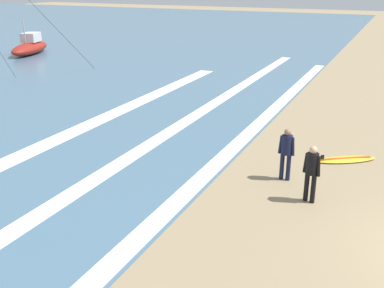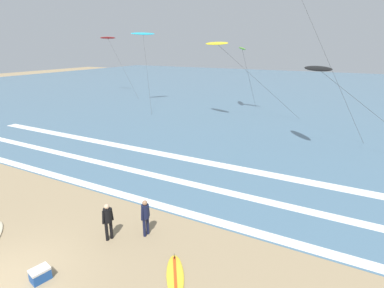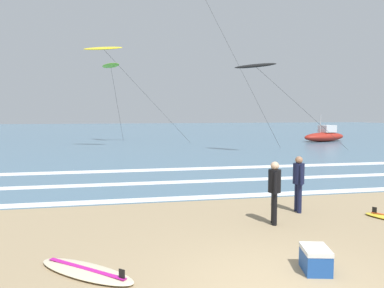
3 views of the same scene
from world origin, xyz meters
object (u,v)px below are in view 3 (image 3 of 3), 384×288
object	(u,v)px
cooler_box	(316,259)
kite_black_low_near	(255,66)
kite_lime_high_left	(111,66)
surfer_mid_group	(299,179)
surfboard_foreground_flat	(86,271)
offshore_boat	(325,136)
surfer_left_near	(274,187)
kite_yellow_far_right	(103,49)

from	to	relation	value
cooler_box	kite_black_low_near	bearing A→B (deg)	72.47
kite_lime_high_left	cooler_box	xyz separation A→B (m)	(3.91, -30.09, -6.95)
surfer_mid_group	surfboard_foreground_flat	distance (m)	6.44
offshore_boat	surfer_left_near	bearing A→B (deg)	-123.13
kite_black_low_near	cooler_box	size ratio (longest dim) A/B	13.42
surfer_left_near	kite_lime_high_left	distance (m)	28.30
surfboard_foreground_flat	kite_black_low_near	world-z (taller)	kite_black_low_near
kite_lime_high_left	kite_yellow_far_right	size ratio (longest dim) A/B	0.79
kite_black_low_near	surfer_mid_group	bearing A→B (deg)	-106.09
kite_yellow_far_right	kite_lime_high_left	bearing A→B (deg)	85.81
surfer_mid_group	offshore_boat	bearing A→B (deg)	57.76
surfboard_foreground_flat	offshore_boat	distance (m)	34.06
surfboard_foreground_flat	kite_yellow_far_right	world-z (taller)	kite_yellow_far_right
kite_lime_high_left	offshore_boat	world-z (taller)	kite_lime_high_left
surfboard_foreground_flat	kite_black_low_near	distance (m)	21.14
cooler_box	offshore_boat	bearing A→B (deg)	58.94
surfer_mid_group	kite_lime_high_left	bearing A→B (deg)	101.81
offshore_boat	cooler_box	bearing A→B (deg)	-121.06
kite_lime_high_left	kite_yellow_far_right	world-z (taller)	kite_yellow_far_right
kite_black_low_near	kite_lime_high_left	xyz separation A→B (m)	(-9.74, 11.63, 1.19)
kite_yellow_far_right	offshore_boat	size ratio (longest dim) A/B	1.72
kite_black_low_near	kite_yellow_far_right	world-z (taller)	kite_yellow_far_right
surfboard_foreground_flat	kite_yellow_far_right	bearing A→B (deg)	90.87
surfer_left_near	surfboard_foreground_flat	xyz separation A→B (m)	(-4.45, -2.11, -0.91)
surfer_mid_group	kite_black_low_near	size ratio (longest dim) A/B	0.17
surfer_mid_group	surfer_left_near	xyz separation A→B (m)	(-1.14, -0.95, 0.00)
surfer_mid_group	cooler_box	size ratio (longest dim) A/B	2.29
kite_yellow_far_right	surfer_left_near	bearing A→B (deg)	-77.19
surfboard_foreground_flat	kite_black_low_near	size ratio (longest dim) A/B	0.21
surfer_mid_group	kite_black_low_near	bearing A→B (deg)	73.91
surfer_mid_group	kite_yellow_far_right	size ratio (longest dim) A/B	0.17
kite_black_low_near	surfer_left_near	bearing A→B (deg)	-108.99
surfboard_foreground_flat	cooler_box	size ratio (longest dim) A/B	2.83
kite_yellow_far_right	kite_black_low_near	bearing A→B (deg)	-28.32
surfer_left_near	kite_black_low_near	xyz separation A→B (m)	(5.38, 15.63, 5.02)
kite_lime_high_left	offshore_boat	bearing A→B (deg)	-6.48
surfer_mid_group	offshore_boat	size ratio (longest dim) A/B	0.29
kite_lime_high_left	surfer_left_near	bearing A→B (deg)	-80.92
surfer_left_near	cooler_box	xyz separation A→B (m)	(-0.45, -2.82, -0.74)
surfer_mid_group	kite_black_low_near	distance (m)	16.09
offshore_boat	kite_black_low_near	bearing A→B (deg)	-139.52
surfer_left_near	surfer_mid_group	bearing A→B (deg)	39.69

